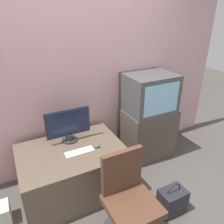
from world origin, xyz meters
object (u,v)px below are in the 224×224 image
Objects in this scene: keyboard at (79,152)px; handbag at (172,201)px; mouse at (97,146)px; office_chair at (129,207)px; main_monitor at (68,125)px; crt_tv at (149,93)px.

handbag is at bearing -42.36° from keyboard.
office_chair reaches higher than mouse.
keyboard is 0.36× the size of office_chair.
keyboard is at bearing 107.28° from office_chair.
main_monitor is 0.41m from mouse.
mouse is at bearing -0.32° from keyboard.
main_monitor reaches higher than keyboard.
crt_tv is (1.14, 0.04, 0.20)m from main_monitor.
office_chair is (0.00, -0.70, -0.24)m from mouse.
crt_tv reaches higher than mouse.
main_monitor is 0.82× the size of crt_tv.
keyboard is 0.83× the size of handbag.
handbag is at bearing 0.53° from office_chair.
crt_tv reaches higher than keyboard.
main_monitor is 1.41m from handbag.
main_monitor is 1.38× the size of handbag.
mouse is (0.24, -0.28, -0.19)m from main_monitor.
mouse reaches higher than handbag.
main_monitor is at bearing -178.13° from crt_tv.
office_chair is (0.24, -0.98, -0.43)m from main_monitor.
keyboard is 1.23m from crt_tv.
office_chair is (0.22, -0.70, -0.23)m from keyboard.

